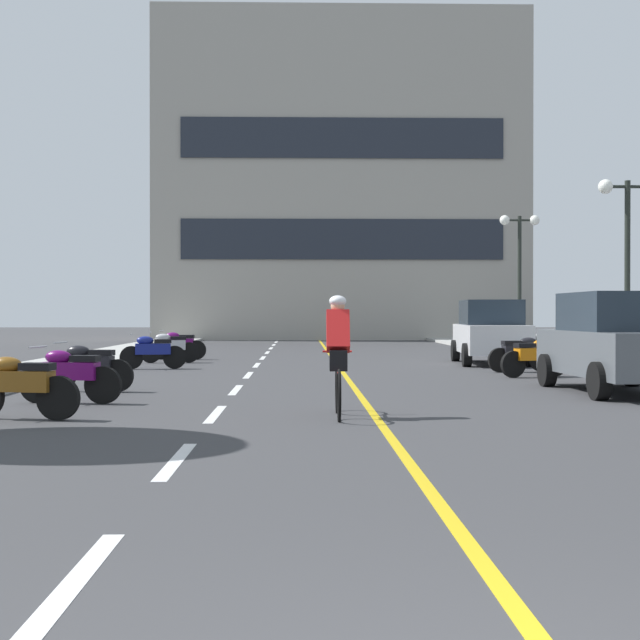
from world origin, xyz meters
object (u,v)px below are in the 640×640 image
at_px(motorcycle_5, 88,366).
at_px(parked_car_near, 617,342).
at_px(motorcycle_10, 179,344).
at_px(cyclist_rider, 338,353).
at_px(parked_car_mid, 491,332).
at_px(motorcycle_9, 169,347).
at_px(motorcycle_3, 19,385).
at_px(street_lamp_far, 520,251).
at_px(motorcycle_6, 535,356).
at_px(motorcycle_7, 521,353).
at_px(street_lamp_mid, 627,228).
at_px(motorcycle_4, 69,374).
at_px(motorcycle_8, 153,351).

bearing_deg(motorcycle_5, parked_car_near, -2.43).
relative_size(motorcycle_10, cyclist_rider, 0.96).
xyz_separation_m(parked_car_mid, cyclist_rider, (-4.91, -12.85, -0.03)).
xyz_separation_m(parked_car_near, cyclist_rider, (-5.22, -3.66, -0.03)).
bearing_deg(motorcycle_9, motorcycle_3, -89.97).
height_order(street_lamp_far, motorcycle_6, street_lamp_far).
bearing_deg(motorcycle_10, motorcycle_6, -40.94).
xyz_separation_m(motorcycle_5, motorcycle_7, (9.32, 5.27, 0.00)).
height_order(parked_car_mid, motorcycle_7, parked_car_mid).
height_order(street_lamp_mid, motorcycle_9, street_lamp_mid).
height_order(street_lamp_mid, motorcycle_4, street_lamp_mid).
distance_m(street_lamp_mid, cyclist_rider, 12.39).
distance_m(motorcycle_6, cyclist_rider, 8.99).
distance_m(street_lamp_far, motorcycle_3, 23.50).
bearing_deg(motorcycle_3, street_lamp_far, 59.54).
height_order(motorcycle_3, motorcycle_9, same).
bearing_deg(motorcycle_7, motorcycle_8, 171.38).
bearing_deg(motorcycle_10, motorcycle_9, -90.23).
distance_m(parked_car_near, motorcycle_10, 15.21).
bearing_deg(motorcycle_4, motorcycle_7, 39.17).
distance_m(street_lamp_mid, motorcycle_5, 13.49).
bearing_deg(motorcycle_6, parked_car_near, -83.49).
bearing_deg(motorcycle_8, motorcycle_10, 89.74).
relative_size(street_lamp_mid, motorcycle_5, 2.73).
bearing_deg(street_lamp_far, motorcycle_9, -152.19).
bearing_deg(motorcycle_6, motorcycle_3, -139.29).
height_order(motorcycle_3, motorcycle_8, same).
xyz_separation_m(motorcycle_6, motorcycle_8, (-9.12, 3.13, 0.00)).
bearing_deg(street_lamp_mid, cyclist_rider, -128.70).
height_order(motorcycle_4, motorcycle_8, same).
distance_m(parked_car_near, motorcycle_8, 11.91).
bearing_deg(street_lamp_mid, street_lamp_far, 90.50).
distance_m(parked_car_mid, motorcycle_3, 16.02).
bearing_deg(motorcycle_4, motorcycle_8, 90.93).
bearing_deg(parked_car_near, motorcycle_5, 177.57).
relative_size(street_lamp_far, motorcycle_4, 2.90).
height_order(parked_car_near, motorcycle_4, parked_car_near).
bearing_deg(motorcycle_6, street_lamp_far, 77.55).
xyz_separation_m(motorcycle_3, motorcycle_5, (-0.10, 4.29, 0.00)).
xyz_separation_m(street_lamp_mid, motorcycle_4, (-11.77, -7.53, -3.08)).
bearing_deg(motorcycle_10, cyclist_rider, -74.41).
bearing_deg(motorcycle_7, motorcycle_3, -134.00).
bearing_deg(motorcycle_5, motorcycle_10, 89.50).
height_order(street_lamp_far, cyclist_rider, street_lamp_far).
height_order(motorcycle_8, motorcycle_10, same).
bearing_deg(motorcycle_4, parked_car_mid, 50.21).
bearing_deg(motorcycle_9, parked_car_mid, -4.69).
bearing_deg(street_lamp_far, motorcycle_7, -103.75).
bearing_deg(parked_car_near, parked_car_mid, 91.94).
bearing_deg(street_lamp_far, motorcycle_6, -102.45).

